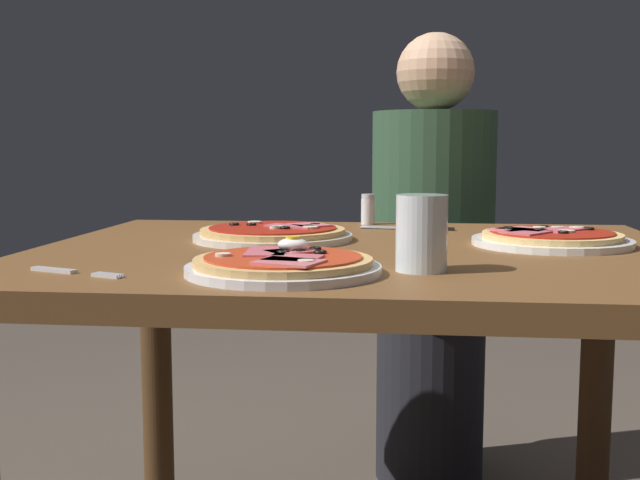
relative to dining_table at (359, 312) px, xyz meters
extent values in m
cube|color=brown|center=(0.00, 0.00, 0.09)|extent=(1.11, 0.89, 0.04)
cylinder|color=#4A3018|center=(-0.49, 0.39, -0.27)|extent=(0.07, 0.07, 0.68)
cylinder|color=#4A3018|center=(0.49, 0.39, -0.27)|extent=(0.07, 0.07, 0.68)
cylinder|color=white|center=(-0.09, -0.28, 0.12)|extent=(0.27, 0.27, 0.01)
cylinder|color=tan|center=(-0.09, -0.28, 0.13)|extent=(0.25, 0.25, 0.01)
cylinder|color=red|center=(-0.09, -0.28, 0.13)|extent=(0.22, 0.22, 0.00)
torus|color=black|center=(-0.04, -0.25, 0.14)|extent=(0.02, 0.02, 0.00)
torus|color=black|center=(-0.05, -0.22, 0.14)|extent=(0.02, 0.02, 0.00)
torus|color=black|center=(-0.07, -0.25, 0.14)|extent=(0.02, 0.02, 0.00)
torus|color=black|center=(-0.09, -0.26, 0.14)|extent=(0.02, 0.02, 0.00)
cube|color=#C65B66|center=(-0.07, -0.31, 0.14)|extent=(0.08, 0.08, 0.00)
cube|color=#D16B70|center=(-0.07, -0.35, 0.14)|extent=(0.10, 0.09, 0.00)
cube|color=#C65B66|center=(-0.11, -0.26, 0.14)|extent=(0.06, 0.10, 0.00)
cube|color=#C65B66|center=(-0.08, -0.25, 0.14)|extent=(0.08, 0.08, 0.00)
cylinder|color=beige|center=(-0.17, -0.29, 0.14)|extent=(0.02, 0.02, 0.00)
cylinder|color=beige|center=(-0.05, -0.34, 0.14)|extent=(0.02, 0.02, 0.00)
ellipsoid|color=white|center=(-0.08, -0.24, 0.15)|extent=(0.04, 0.03, 0.02)
cylinder|color=yellow|center=(-0.08, -0.24, 0.16)|extent=(0.02, 0.02, 0.00)
cylinder|color=white|center=(0.33, 0.07, 0.12)|extent=(0.28, 0.28, 0.01)
cylinder|color=#DBB26B|center=(0.33, 0.07, 0.13)|extent=(0.24, 0.24, 0.01)
cylinder|color=#A82314|center=(0.33, 0.07, 0.13)|extent=(0.21, 0.21, 0.00)
torus|color=black|center=(0.26, 0.10, 0.14)|extent=(0.02, 0.02, 0.00)
torus|color=black|center=(0.40, 0.10, 0.14)|extent=(0.02, 0.02, 0.00)
torus|color=black|center=(0.35, 0.04, 0.14)|extent=(0.02, 0.02, 0.00)
torus|color=black|center=(0.33, 0.13, 0.14)|extent=(0.02, 0.02, 0.00)
torus|color=black|center=(0.26, 0.08, 0.14)|extent=(0.02, 0.02, 0.00)
torus|color=black|center=(0.31, 0.07, 0.14)|extent=(0.02, 0.02, 0.00)
cube|color=#C65B66|center=(0.28, 0.04, 0.14)|extent=(0.10, 0.10, 0.00)
cube|color=#C65B66|center=(0.35, 0.09, 0.14)|extent=(0.10, 0.10, 0.00)
cube|color=#D16B70|center=(0.27, 0.08, 0.14)|extent=(0.11, 0.10, 0.00)
cube|color=#C65B66|center=(0.28, 0.08, 0.14)|extent=(0.09, 0.08, 0.00)
cylinder|color=beige|center=(0.38, 0.11, 0.14)|extent=(0.03, 0.03, 0.00)
cylinder|color=beige|center=(0.35, 0.06, 0.14)|extent=(0.03, 0.03, 0.00)
cylinder|color=beige|center=(0.32, 0.11, 0.14)|extent=(0.02, 0.02, 0.00)
cylinder|color=beige|center=(0.35, 0.12, 0.14)|extent=(0.02, 0.02, 0.00)
cylinder|color=silver|center=(-0.17, 0.09, 0.12)|extent=(0.29, 0.29, 0.01)
cylinder|color=tan|center=(-0.17, 0.09, 0.13)|extent=(0.27, 0.27, 0.01)
cylinder|color=#A82314|center=(-0.17, 0.09, 0.13)|extent=(0.23, 0.23, 0.00)
torus|color=black|center=(-0.09, 0.12, 0.14)|extent=(0.02, 0.02, 0.00)
torus|color=black|center=(-0.10, 0.09, 0.14)|extent=(0.02, 0.02, 0.00)
torus|color=black|center=(-0.14, 0.06, 0.14)|extent=(0.02, 0.02, 0.00)
torus|color=black|center=(-0.24, 0.11, 0.14)|extent=(0.02, 0.02, 0.00)
torus|color=black|center=(-0.21, 0.11, 0.14)|extent=(0.02, 0.02, 0.00)
cube|color=#D16B70|center=(-0.10, 0.12, 0.14)|extent=(0.09, 0.09, 0.00)
cube|color=#C65B66|center=(-0.13, 0.09, 0.14)|extent=(0.11, 0.08, 0.00)
cylinder|color=beige|center=(-0.09, 0.07, 0.14)|extent=(0.03, 0.03, 0.00)
cylinder|color=beige|center=(-0.21, 0.15, 0.14)|extent=(0.03, 0.03, 0.00)
cylinder|color=beige|center=(-0.16, 0.06, 0.14)|extent=(0.02, 0.02, 0.00)
cylinder|color=beige|center=(-0.15, 0.07, 0.14)|extent=(0.02, 0.02, 0.00)
cylinder|color=silver|center=(0.10, -0.24, 0.16)|extent=(0.07, 0.07, 0.11)
cylinder|color=silver|center=(0.10, -0.24, 0.13)|extent=(0.06, 0.06, 0.03)
cube|color=silver|center=(-0.41, -0.30, 0.11)|extent=(0.08, 0.04, 0.00)
cube|color=silver|center=(-0.32, -0.34, 0.11)|extent=(0.04, 0.02, 0.00)
cube|color=silver|center=(-0.32, -0.34, 0.11)|extent=(0.04, 0.02, 0.00)
cube|color=silver|center=(-0.31, -0.33, 0.11)|extent=(0.04, 0.02, 0.00)
cube|color=silver|center=(-0.31, -0.33, 0.11)|extent=(0.04, 0.02, 0.00)
cube|color=silver|center=(0.04, 0.31, 0.11)|extent=(0.11, 0.03, 0.00)
cube|color=black|center=(0.13, 0.30, 0.11)|extent=(0.09, 0.03, 0.01)
cylinder|color=white|center=(-0.01, 0.40, 0.14)|extent=(0.03, 0.03, 0.05)
cylinder|color=silver|center=(-0.01, 0.40, 0.17)|extent=(0.03, 0.03, 0.01)
cylinder|color=black|center=(0.15, 0.74, -0.38)|extent=(0.29, 0.29, 0.46)
cylinder|color=#2D4C33|center=(0.15, 0.74, 0.11)|extent=(0.32, 0.32, 0.52)
sphere|color=tan|center=(0.15, 0.74, 0.47)|extent=(0.20, 0.20, 0.20)
camera|label=1|loc=(0.08, -1.34, 0.29)|focal=44.40mm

